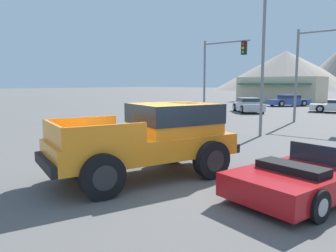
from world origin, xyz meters
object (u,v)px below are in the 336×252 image
(orange_pickup_truck, at_px, (155,135))
(parked_car_silver, at_px, (248,105))
(traffic_light_main, at_px, (221,63))
(traffic_light_crosswalk, at_px, (318,57))
(red_convertible_car, at_px, (309,177))
(street_lamp_post, at_px, (264,22))
(parked_car_blue, at_px, (288,100))

(orange_pickup_truck, height_order, parked_car_silver, orange_pickup_truck)
(traffic_light_main, distance_m, traffic_light_crosswalk, 6.75)
(red_convertible_car, xyz_separation_m, traffic_light_crosswalk, (-4.00, 13.81, 3.62))
(parked_car_silver, height_order, street_lamp_post, street_lamp_post)
(parked_car_blue, distance_m, traffic_light_crosswalk, 16.63)
(orange_pickup_truck, bearing_deg, parked_car_silver, 128.51)
(orange_pickup_truck, relative_size, street_lamp_post, 0.61)
(red_convertible_car, distance_m, street_lamp_post, 9.60)
(parked_car_blue, distance_m, street_lamp_post, 22.88)
(orange_pickup_truck, xyz_separation_m, red_convertible_car, (3.65, 1.06, -0.69))
(red_convertible_car, distance_m, traffic_light_main, 17.76)
(traffic_light_crosswalk, bearing_deg, traffic_light_main, -178.98)
(parked_car_silver, xyz_separation_m, parked_car_blue, (-0.27, 9.94, -0.01))
(traffic_light_crosswalk, height_order, street_lamp_post, street_lamp_post)
(orange_pickup_truck, relative_size, traffic_light_crosswalk, 0.93)
(red_convertible_car, relative_size, traffic_light_crosswalk, 0.74)
(parked_car_blue, bearing_deg, parked_car_silver, 125.71)
(orange_pickup_truck, height_order, traffic_light_crosswalk, traffic_light_crosswalk)
(traffic_light_main, height_order, traffic_light_crosswalk, traffic_light_crosswalk)
(red_convertible_car, relative_size, street_lamp_post, 0.49)
(orange_pickup_truck, distance_m, parked_car_blue, 30.43)
(orange_pickup_truck, relative_size, red_convertible_car, 1.25)
(orange_pickup_truck, height_order, parked_car_blue, orange_pickup_truck)
(traffic_light_main, relative_size, traffic_light_crosswalk, 0.97)
(parked_car_blue, distance_m, traffic_light_main, 15.12)
(red_convertible_car, relative_size, traffic_light_main, 0.76)
(traffic_light_main, bearing_deg, parked_car_blue, 91.58)
(parked_car_silver, bearing_deg, orange_pickup_truck, -112.80)
(orange_pickup_truck, bearing_deg, parked_car_blue, 122.47)
(orange_pickup_truck, relative_size, parked_car_silver, 1.31)
(red_convertible_car, height_order, street_lamp_post, street_lamp_post)
(traffic_light_crosswalk, distance_m, street_lamp_post, 6.88)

